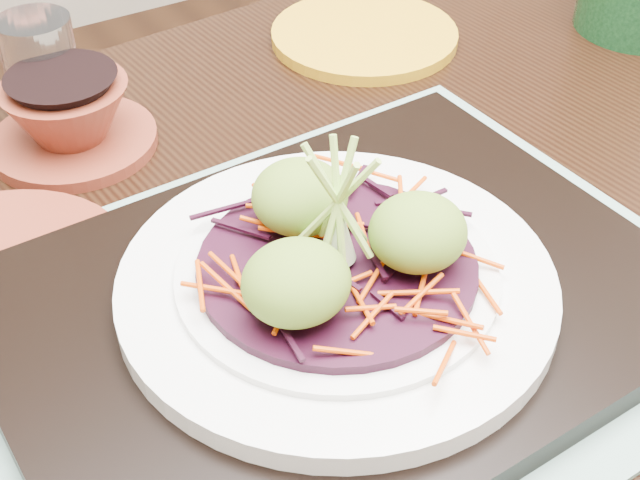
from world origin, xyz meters
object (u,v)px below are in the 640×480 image
white_plate (337,282)px  water_glass (42,68)px  dining_table (351,390)px  serving_tray (336,304)px  yellow_plate (364,35)px  terracotta_bowl_set (69,120)px

white_plate → water_glass: water_glass is taller
white_plate → water_glass: size_ratio=3.14×
dining_table → serving_tray: bearing=-151.3°
white_plate → yellow_plate: size_ratio=1.51×
white_plate → water_glass: (-0.07, 0.34, 0.01)m
water_glass → yellow_plate: 0.31m
serving_tray → yellow_plate: size_ratio=2.32×
water_glass → terracotta_bowl_set: bearing=-90.9°
serving_tray → dining_table: bearing=31.4°
dining_table → terracotta_bowl_set: size_ratio=8.17×
dining_table → serving_tray: serving_tray is taller
dining_table → yellow_plate: bearing=50.5°
dining_table → white_plate: white_plate is taller
dining_table → terracotta_bowl_set: bearing=106.1°
water_glass → yellow_plate: bearing=-5.7°
dining_table → serving_tray: (-0.03, -0.02, 0.12)m
water_glass → yellow_plate: (0.31, -0.03, -0.04)m
white_plate → yellow_plate: (0.23, 0.31, -0.03)m
yellow_plate → terracotta_bowl_set: bearing=-174.4°
water_glass → white_plate: bearing=-77.8°
terracotta_bowl_set → serving_tray: bearing=-75.1°
white_plate → terracotta_bowl_set: terracotta_bowl_set is taller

